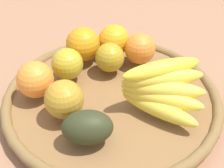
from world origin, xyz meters
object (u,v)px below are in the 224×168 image
(orange_0, at_px, (35,80))
(apple_1, at_px, (63,98))
(apple_2, at_px, (67,64))
(apple_0, at_px, (110,57))
(orange_1, at_px, (83,44))
(avocado, at_px, (87,127))
(orange_2, at_px, (114,40))
(banana_bunch, at_px, (162,89))
(orange_3, at_px, (140,49))

(orange_0, bearing_deg, apple_1, -78.90)
(apple_2, relative_size, apple_0, 1.05)
(orange_0, distance_m, orange_1, 0.15)
(avocado, relative_size, apple_2, 1.29)
(avocado, xyz_separation_m, apple_2, (0.06, 0.18, 0.00))
(apple_1, distance_m, apple_2, 0.11)
(orange_0, height_order, apple_1, same)
(orange_0, xyz_separation_m, apple_0, (0.17, -0.02, -0.00))
(orange_2, relative_size, apple_0, 1.13)
(avocado, distance_m, orange_1, 0.25)
(banana_bunch, relative_size, apple_2, 2.34)
(orange_0, relative_size, apple_0, 1.13)
(apple_1, bearing_deg, orange_2, 28.69)
(apple_1, xyz_separation_m, banana_bunch, (0.15, -0.10, 0.01))
(apple_1, distance_m, banana_bunch, 0.18)
(orange_3, distance_m, apple_0, 0.08)
(orange_1, bearing_deg, avocado, -121.11)
(orange_2, distance_m, apple_0, 0.07)
(avocado, bearing_deg, banana_bunch, -5.27)
(banana_bunch, height_order, apple_0, banana_bunch)
(orange_0, bearing_deg, apple_0, -6.75)
(apple_2, distance_m, apple_0, 0.09)
(orange_3, bearing_deg, apple_1, -168.34)
(orange_0, relative_size, banana_bunch, 0.46)
(orange_3, height_order, orange_2, orange_2)
(orange_2, relative_size, orange_1, 0.94)
(orange_3, distance_m, apple_2, 0.17)
(banana_bunch, distance_m, orange_1, 0.23)
(apple_2, bearing_deg, orange_2, 6.42)
(orange_0, bearing_deg, apple_2, 8.85)
(apple_1, height_order, orange_3, apple_1)
(apple_2, distance_m, orange_1, 0.08)
(avocado, bearing_deg, orange_0, 95.20)
(orange_0, relative_size, orange_3, 1.04)
(orange_3, bearing_deg, orange_0, 171.73)
(banana_bunch, xyz_separation_m, apple_0, (-0.00, 0.16, -0.01))
(banana_bunch, bearing_deg, avocado, 174.73)
(orange_0, distance_m, orange_2, 0.22)
(avocado, height_order, apple_1, apple_1)
(apple_2, bearing_deg, avocado, -110.25)
(orange_0, distance_m, apple_0, 0.17)
(apple_1, relative_size, banana_bunch, 0.46)
(orange_0, relative_size, apple_2, 1.08)
(avocado, height_order, orange_1, orange_1)
(orange_0, height_order, orange_2, same)
(orange_3, height_order, apple_2, orange_3)
(apple_2, height_order, orange_2, orange_2)
(apple_2, xyz_separation_m, orange_1, (0.07, 0.04, 0.01))
(apple_2, bearing_deg, orange_0, -171.15)
(orange_3, relative_size, orange_2, 0.96)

